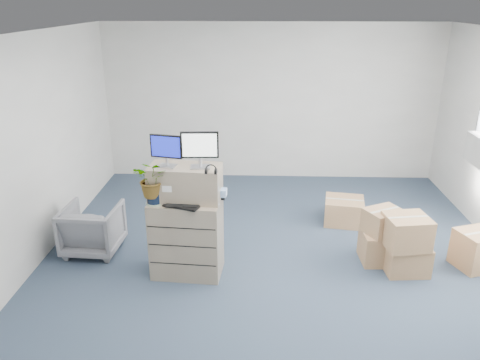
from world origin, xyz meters
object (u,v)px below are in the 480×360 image
(potted_plant, at_px, (153,184))
(office_chair, at_px, (92,226))
(keyboard, at_px, (182,206))
(water_bottle, at_px, (190,191))
(filing_cabinet_lower, at_px, (187,237))
(monitor_left, at_px, (166,149))
(monitor_right, at_px, (200,148))

(potted_plant, xyz_separation_m, office_chair, (-0.99, 0.57, -0.85))
(keyboard, xyz_separation_m, office_chair, (-1.31, 0.64, -0.61))
(water_bottle, height_order, potted_plant, potted_plant)
(filing_cabinet_lower, relative_size, water_bottle, 3.96)
(filing_cabinet_lower, distance_m, potted_plant, 0.80)
(potted_plant, bearing_deg, water_bottle, 15.45)
(filing_cabinet_lower, relative_size, monitor_left, 2.58)
(filing_cabinet_lower, bearing_deg, monitor_left, 175.02)
(monitor_right, distance_m, office_chair, 2.02)
(monitor_left, bearing_deg, keyboard, -35.37)
(monitor_left, height_order, water_bottle, monitor_left)
(keyboard, height_order, potted_plant, potted_plant)
(monitor_right, relative_size, office_chair, 0.59)
(monitor_left, distance_m, office_chair, 1.72)
(filing_cabinet_lower, bearing_deg, keyboard, -90.68)
(monitor_right, xyz_separation_m, keyboard, (-0.20, -0.17, -0.64))
(keyboard, bearing_deg, office_chair, 173.06)
(monitor_left, height_order, keyboard, monitor_left)
(filing_cabinet_lower, bearing_deg, office_chair, 164.53)
(monitor_right, bearing_deg, filing_cabinet_lower, 178.52)
(filing_cabinet_lower, xyz_separation_m, potted_plant, (-0.34, -0.09, 0.72))
(water_bottle, relative_size, office_chair, 0.34)
(water_bottle, xyz_separation_m, office_chair, (-1.38, 0.46, -0.72))
(monitor_right, height_order, keyboard, monitor_right)
(monitor_left, relative_size, water_bottle, 1.54)
(filing_cabinet_lower, distance_m, monitor_right, 1.14)
(monitor_right, xyz_separation_m, water_bottle, (-0.13, 0.01, -0.52))
(filing_cabinet_lower, bearing_deg, potted_plant, -160.70)
(monitor_right, xyz_separation_m, potted_plant, (-0.53, -0.10, -0.40))
(monitor_left, height_order, monitor_right, monitor_right)
(monitor_left, xyz_separation_m, monitor_right, (0.38, -0.03, 0.03))
(water_bottle, bearing_deg, monitor_left, 177.12)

